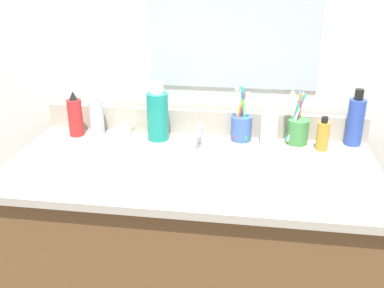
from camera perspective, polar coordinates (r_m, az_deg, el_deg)
The scene contains 16 objects.
vanity_cabinet at distance 1.63m, azimuth -0.08°, elevation -16.10°, with size 1.13×0.53×0.79m, color brown.
countertop at distance 1.42m, azimuth -0.09°, elevation -3.07°, with size 1.17×0.58×0.02m, color #B2A899.
backsplash at distance 1.65m, azimuth 1.33°, elevation 2.82°, with size 1.17×0.02×0.09m, color #B2A899.
back_wall at distance 1.79m, azimuth 1.52°, elevation -2.93°, with size 2.27×0.04×1.30m, color silver.
mirror_panel at distance 1.59m, azimuth 5.40°, elevation 17.01°, with size 0.60×0.01×0.56m, color #B2BCC6.
sink_basin at distance 1.38m, azimuth -0.07°, elevation -4.56°, with size 0.33×0.33×0.11m.
faucet at distance 1.53m, azimuth 1.00°, elevation 0.63°, with size 0.16×0.10×0.08m.
bottle_oil_amber at distance 1.56m, azimuth 16.36°, elevation 1.08°, with size 0.04×0.04×0.12m.
bottle_shampoo_blue at distance 1.63m, azimuth 20.13°, elevation 2.78°, with size 0.06×0.06×0.20m.
bottle_spray_red at distance 1.68m, azimuth -14.70°, elevation 3.47°, with size 0.05×0.05×0.17m.
bottle_lotion_white at distance 1.56m, azimuth 9.84°, elevation 2.11°, with size 0.06×0.06×0.14m.
bottle_gel_clear at distance 1.67m, azimuth -12.11°, elevation 3.38°, with size 0.05×0.05×0.14m.
bottle_mouthwash_teal at distance 1.58m, azimuth -4.41°, elevation 3.81°, with size 0.08×0.08×0.21m.
cup_green at distance 1.60m, azimuth 13.30°, elevation 1.85°, with size 0.08×0.09×0.19m.
cup_blue_plastic at distance 1.59m, azimuth 6.30°, elevation 2.29°, with size 0.07×0.08×0.20m.
soap_bar at distance 1.68m, azimuth -8.70°, elevation 1.80°, with size 0.06×0.04×0.02m, color white.
Camera 1 is at (0.19, -1.26, 1.41)m, focal length 41.77 mm.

